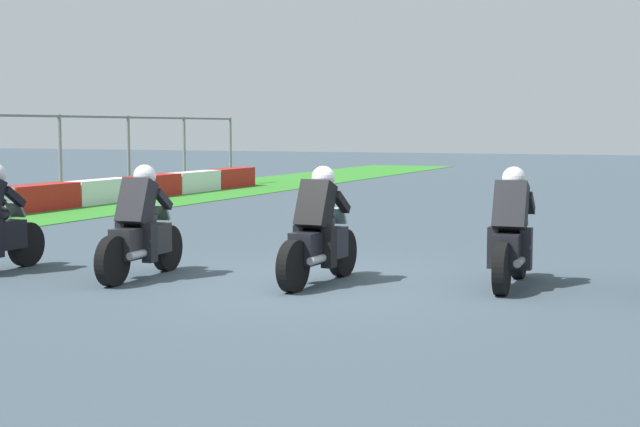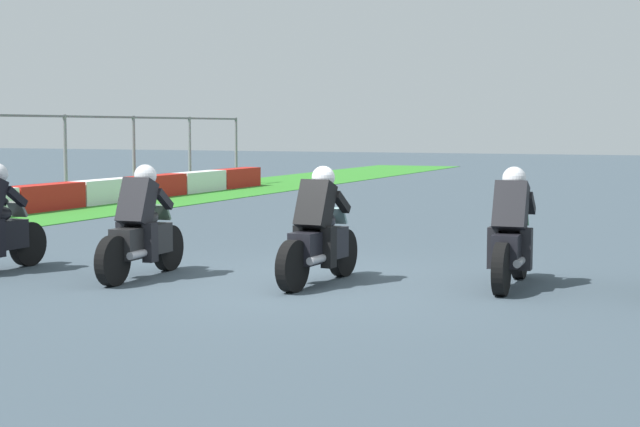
{
  "view_description": "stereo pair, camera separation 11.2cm",
  "coord_description": "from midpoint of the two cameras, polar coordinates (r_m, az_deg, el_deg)",
  "views": [
    {
      "loc": [
        -11.14,
        -4.84,
        2.01
      ],
      "look_at": [
        0.09,
        -0.07,
        0.9
      ],
      "focal_mm": 53.68,
      "sensor_mm": 36.0,
      "label": 1
    },
    {
      "loc": [
        -11.09,
        -4.94,
        2.01
      ],
      "look_at": [
        0.09,
        -0.07,
        0.9
      ],
      "focal_mm": 53.68,
      "sensor_mm": 36.0,
      "label": 2
    }
  ],
  "objects": [
    {
      "name": "rider_lane_d",
      "position": [
        12.89,
        -10.35,
        -1.06
      ],
      "size": [
        2.04,
        0.55,
        1.51
      ],
      "rotation": [
        0.0,
        0.0,
        0.05
      ],
      "color": "black",
      "rests_on": "ground_plane"
    },
    {
      "name": "rider_lane_b",
      "position": [
        12.24,
        11.62,
        -1.41
      ],
      "size": [
        2.04,
        0.55,
        1.51
      ],
      "rotation": [
        0.0,
        0.0,
        0.05
      ],
      "color": "black",
      "rests_on": "ground_plane"
    },
    {
      "name": "ground_plane",
      "position": [
        12.31,
        -0.19,
        -4.2
      ],
      "size": [
        120.0,
        120.0,
        0.0
      ],
      "primitive_type": "plane",
      "color": "#3C4B55"
    },
    {
      "name": "rider_lane_c",
      "position": [
        12.2,
        0.2,
        -1.33
      ],
      "size": [
        2.04,
        0.55,
        1.51
      ],
      "rotation": [
        0.0,
        0.0,
        -0.06
      ],
      "color": "black",
      "rests_on": "ground_plane"
    }
  ]
}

